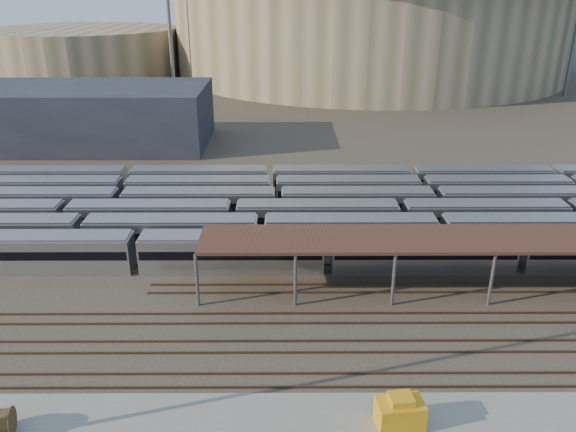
{
  "coord_description": "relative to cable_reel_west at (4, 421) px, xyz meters",
  "views": [
    {
      "loc": [
        -0.26,
        -41.57,
        26.51
      ],
      "look_at": [
        -0.02,
        12.0,
        4.07
      ],
      "focal_mm": 35.0,
      "sensor_mm": 36.0,
      "label": 1
    }
  ],
  "objects": [
    {
      "name": "cable_reel_west",
      "position": [
        0.0,
        0.0,
        0.0
      ],
      "size": [
        1.35,
        1.99,
        1.83
      ],
      "primitive_type": "cylinder",
      "rotation": [
        0.0,
        1.57,
        0.19
      ],
      "color": "brown",
      "rests_on": "apron"
    },
    {
      "name": "inspection_shed",
      "position": [
        39.93,
        18.09,
        3.87
      ],
      "size": [
        60.3,
        6.0,
        5.3
      ],
      "color": "slate",
      "rests_on": "ground"
    },
    {
      "name": "floodlight_3",
      "position": [
        7.93,
        174.09,
        19.53
      ],
      "size": [
        4.0,
        1.0,
        38.4
      ],
      "color": "slate",
      "rests_on": "ground"
    },
    {
      "name": "subway_trains",
      "position": [
        16.2,
        32.59,
        0.68
      ],
      "size": [
        121.96,
        23.9,
        3.6
      ],
      "color": "#A3A3A7",
      "rests_on": "ground"
    },
    {
      "name": "ground",
      "position": [
        17.93,
        14.09,
        -1.12
      ],
      "size": [
        420.0,
        420.0,
        0.0
      ],
      "primitive_type": "plane",
      "color": "#383026",
      "rests_on": "ground"
    },
    {
      "name": "floodlight_0",
      "position": [
        -12.07,
        124.09,
        19.53
      ],
      "size": [
        4.0,
        1.0,
        38.4
      ],
      "color": "slate",
      "rests_on": "ground"
    },
    {
      "name": "empty_tracks",
      "position": [
        17.93,
        9.09,
        -1.03
      ],
      "size": [
        170.0,
        9.62,
        0.18
      ],
      "color": "#4C3323",
      "rests_on": "ground"
    },
    {
      "name": "yellow_equipment",
      "position": [
        24.92,
        0.53,
        0.01
      ],
      "size": [
        3.15,
        2.19,
        1.85
      ],
      "primitive_type": "cube",
      "rotation": [
        0.0,
        0.0,
        0.12
      ],
      "color": "#CB8E13",
      "rests_on": "apron"
    },
    {
      "name": "stadium",
      "position": [
        42.93,
        154.09,
        15.36
      ],
      "size": [
        124.0,
        124.0,
        32.5
      ],
      "color": "gray",
      "rests_on": "ground"
    },
    {
      "name": "secondary_arena",
      "position": [
        -42.07,
        144.09,
        5.88
      ],
      "size": [
        56.0,
        56.0,
        14.0
      ],
      "primitive_type": "cylinder",
      "color": "gray",
      "rests_on": "ground"
    },
    {
      "name": "service_building",
      "position": [
        -17.07,
        69.09,
        3.88
      ],
      "size": [
        42.0,
        20.0,
        10.0
      ],
      "primitive_type": "cube",
      "color": "#1E232D",
      "rests_on": "ground"
    }
  ]
}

